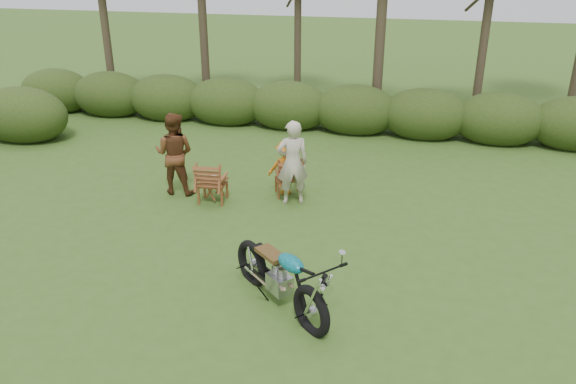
% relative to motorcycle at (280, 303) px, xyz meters
% --- Properties ---
extents(ground, '(80.00, 80.00, 0.00)m').
position_rel_motorcycle_xyz_m(ground, '(-0.13, 0.14, 0.00)').
color(ground, '#37511B').
rests_on(ground, ground).
extents(motorcycle, '(2.23, 2.10, 1.27)m').
position_rel_motorcycle_xyz_m(motorcycle, '(0.00, 0.00, 0.00)').
color(motorcycle, '#0EA9BE').
rests_on(motorcycle, ground).
extents(lawn_chair_right, '(0.81, 0.81, 0.89)m').
position_rel_motorcycle_xyz_m(lawn_chair_right, '(-0.88, 4.05, 0.00)').
color(lawn_chair_right, brown).
rests_on(lawn_chair_right, ground).
extents(lawn_chair_left, '(0.70, 0.70, 0.93)m').
position_rel_motorcycle_xyz_m(lawn_chair_left, '(-2.35, 3.32, 0.00)').
color(lawn_chair_left, brown).
rests_on(lawn_chair_left, ground).
extents(side_table, '(0.61, 0.56, 0.51)m').
position_rel_motorcycle_xyz_m(side_table, '(-2.33, 3.39, 0.26)').
color(side_table, brown).
rests_on(side_table, ground).
extents(cup, '(0.15, 0.15, 0.10)m').
position_rel_motorcycle_xyz_m(cup, '(-2.32, 3.35, 0.56)').
color(cup, beige).
rests_on(cup, side_table).
extents(adult_a, '(0.78, 0.66, 1.81)m').
position_rel_motorcycle_xyz_m(adult_a, '(-0.69, 3.65, 0.00)').
color(adult_a, '#BBB09A').
rests_on(adult_a, ground).
extents(adult_b, '(0.91, 0.72, 1.81)m').
position_rel_motorcycle_xyz_m(adult_b, '(-3.31, 3.60, 0.00)').
color(adult_b, '#583119').
rests_on(adult_b, ground).
extents(child, '(0.82, 0.52, 1.21)m').
position_rel_motorcycle_xyz_m(child, '(-0.96, 4.12, 0.00)').
color(child, '#C36512').
rests_on(child, ground).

